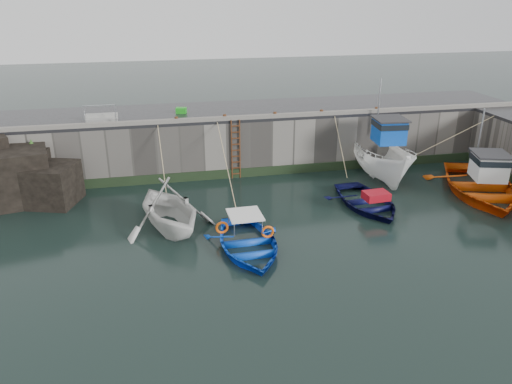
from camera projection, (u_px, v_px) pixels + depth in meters
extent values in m
plane|color=black|center=(336.00, 266.00, 18.42)|extent=(120.00, 120.00, 0.00)
cube|color=slate|center=(262.00, 136.00, 29.18)|extent=(30.00, 5.00, 3.00)
cube|color=black|center=(262.00, 110.00, 28.58)|extent=(30.00, 5.00, 0.16)
cube|color=slate|center=(272.00, 116.00, 26.39)|extent=(30.00, 0.30, 0.20)
cube|color=black|center=(272.00, 171.00, 27.35)|extent=(30.00, 0.08, 0.50)
cube|color=black|center=(10.00, 176.00, 23.56)|extent=(4.05, 3.66, 2.60)
cube|color=black|center=(49.00, 184.00, 23.50)|extent=(2.96, 2.83, 1.90)
cube|color=black|center=(31.00, 173.00, 24.31)|extent=(2.01, 1.83, 2.30)
cone|color=#2D591E|center=(15.00, 159.00, 23.12)|extent=(0.44, 0.44, 0.45)
cone|color=#2D591E|center=(39.00, 172.00, 22.98)|extent=(0.44, 0.44, 0.45)
cone|color=#2D591E|center=(31.00, 144.00, 24.00)|extent=(0.44, 0.44, 0.45)
cylinder|color=#3F1E0F|center=(232.00, 150.00, 26.37)|extent=(0.07, 0.07, 3.20)
cylinder|color=#3F1E0F|center=(240.00, 149.00, 26.46)|extent=(0.07, 0.07, 3.20)
cube|color=#3F1E0F|center=(236.00, 174.00, 26.90)|extent=(0.44, 0.06, 0.05)
cube|color=#3F1E0F|center=(236.00, 168.00, 26.78)|extent=(0.44, 0.06, 0.05)
cube|color=#3F1E0F|center=(236.00, 162.00, 26.66)|extent=(0.44, 0.06, 0.05)
cube|color=#3F1E0F|center=(236.00, 156.00, 26.53)|extent=(0.44, 0.06, 0.05)
cube|color=#3F1E0F|center=(236.00, 150.00, 26.41)|extent=(0.44, 0.06, 0.05)
cube|color=#3F1E0F|center=(236.00, 144.00, 26.28)|extent=(0.44, 0.06, 0.05)
cube|color=#3F1E0F|center=(236.00, 138.00, 26.16)|extent=(0.44, 0.06, 0.05)
cube|color=#3F1E0F|center=(236.00, 132.00, 26.03)|extent=(0.44, 0.06, 0.05)
cube|color=#3F1E0F|center=(235.00, 126.00, 25.91)|extent=(0.44, 0.06, 0.05)
imported|color=silver|center=(170.00, 228.00, 21.32)|extent=(5.48, 5.89, 2.52)
imported|color=blue|center=(248.00, 249.00, 19.61)|extent=(3.48, 4.80, 0.98)
imported|color=#090A38|center=(366.00, 206.00, 23.51)|extent=(3.61, 4.85, 0.96)
imported|color=white|center=(382.00, 161.00, 26.90)|extent=(3.00, 6.57, 2.46)
cube|color=#0C45BB|center=(389.00, 131.00, 25.66)|extent=(1.54, 1.63, 1.20)
cube|color=black|center=(390.00, 124.00, 25.53)|extent=(1.60, 1.69, 0.28)
cube|color=#262628|center=(390.00, 119.00, 25.42)|extent=(1.76, 1.85, 0.08)
cylinder|color=#A5A8AD|center=(379.00, 106.00, 26.98)|extent=(0.08, 0.08, 3.00)
imported|color=#E9520C|center=(480.00, 187.00, 24.80)|extent=(6.48, 7.76, 1.38)
cube|color=white|center=(489.00, 167.00, 23.76)|extent=(1.77, 1.84, 1.20)
cube|color=black|center=(490.00, 160.00, 23.63)|extent=(1.85, 1.91, 0.28)
cube|color=#262628|center=(491.00, 154.00, 23.52)|extent=(2.02, 2.09, 0.08)
cylinder|color=#A5A8AD|center=(480.00, 138.00, 25.08)|extent=(0.08, 0.08, 3.00)
cube|color=#1C9F1D|center=(181.00, 110.00, 27.36)|extent=(0.63, 0.49, 0.31)
cylinder|color=#A5A8AD|center=(84.00, 115.00, 24.80)|extent=(0.05, 0.05, 1.00)
cylinder|color=#A5A8AD|center=(115.00, 114.00, 25.09)|extent=(0.05, 0.05, 1.00)
cylinder|color=#A5A8AD|center=(99.00, 106.00, 24.77)|extent=(1.50, 0.05, 0.05)
cube|color=gray|center=(102.00, 120.00, 25.55)|extent=(1.60, 0.35, 0.18)
cube|color=gray|center=(102.00, 115.00, 25.80)|extent=(1.60, 0.35, 0.18)
cylinder|color=#3F1E0F|center=(176.00, 120.00, 25.49)|extent=(0.18, 0.18, 0.28)
cylinder|color=#3F1E0F|center=(225.00, 117.00, 25.98)|extent=(0.18, 0.18, 0.28)
cylinder|color=#3F1E0F|center=(275.00, 115.00, 26.50)|extent=(0.18, 0.18, 0.28)
cylinder|color=#3F1E0F|center=(321.00, 112.00, 27.00)|extent=(0.18, 0.18, 0.28)
cylinder|color=#3F1E0F|center=(376.00, 110.00, 27.63)|extent=(0.18, 0.18, 0.28)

